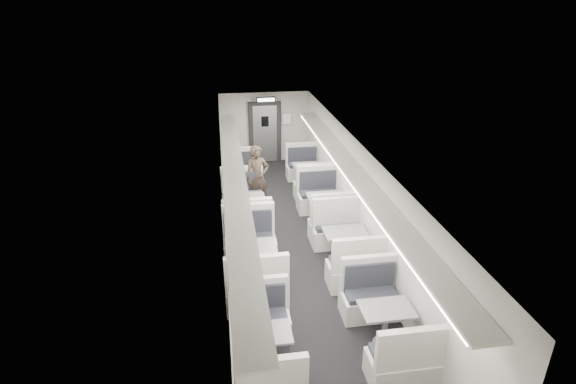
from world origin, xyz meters
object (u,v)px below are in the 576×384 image
object	(u,v)px
booth_left_b	(245,211)
booth_right_d	(385,326)
passenger	(257,178)
booth_right_b	(325,210)
vestibule_door	(265,133)
exit_sign	(266,100)
booth_left_d	(265,350)
booth_right_a	(307,176)
booth_left_c	(253,263)
booth_right_c	(345,247)
booth_left_a	(241,182)

from	to	relation	value
booth_left_b	booth_right_d	size ratio (longest dim) A/B	1.08
passenger	booth_right_b	bearing A→B (deg)	-50.11
booth_right_d	vestibule_door	world-z (taller)	vestibule_door
exit_sign	booth_left_d	bearing A→B (deg)	-96.36
booth_right_a	vestibule_door	distance (m)	2.77
passenger	exit_sign	distance (m)	3.51
booth_left_c	booth_right_a	size ratio (longest dim) A/B	1.11
booth_right_c	vestibule_door	distance (m)	6.83
booth_left_a	booth_right_d	world-z (taller)	booth_right_d
booth_right_a	booth_right_d	xyz separation A→B (m)	(0.00, -6.74, 0.00)
booth_left_c	booth_right_c	world-z (taller)	booth_left_c
booth_right_c	passenger	xyz separation A→B (m)	(-1.59, 3.07, 0.48)
booth_right_a	passenger	size ratio (longest dim) A/B	1.18
booth_right_c	passenger	bearing A→B (deg)	117.44
booth_left_a	booth_left_b	bearing A→B (deg)	-90.00
booth_left_c	passenger	size ratio (longest dim) A/B	1.31
booth_left_a	passenger	size ratio (longest dim) A/B	1.18
booth_right_c	booth_right_d	world-z (taller)	booth_right_c
booth_left_a	booth_right_d	distance (m)	6.87
booth_right_a	exit_sign	xyz separation A→B (m)	(-1.00, 2.01, 1.91)
booth_right_b	booth_right_c	xyz separation A→B (m)	(0.00, -1.83, -0.00)
booth_left_c	booth_left_b	bearing A→B (deg)	90.00
passenger	vestibule_door	xyz separation A→B (m)	(0.59, 3.66, 0.16)
booth_left_a	vestibule_door	bearing A→B (deg)	69.42
booth_right_d	exit_sign	size ratio (longest dim) A/B	3.38
booth_left_a	booth_right_c	size ratio (longest dim) A/B	0.93
booth_left_a	exit_sign	size ratio (longest dim) A/B	3.36
booth_left_d	booth_right_c	bearing A→B (deg)	53.78
booth_left_a	booth_left_c	distance (m)	4.42
booth_right_b	booth_right_c	distance (m)	1.83
booth_left_d	vestibule_door	size ratio (longest dim) A/B	0.94
booth_left_b	booth_right_b	xyz separation A→B (m)	(2.00, -0.22, -0.00)
vestibule_door	booth_left_c	bearing A→B (deg)	-98.03
booth_left_b	booth_left_c	bearing A→B (deg)	-90.00
vestibule_door	exit_sign	distance (m)	1.33
booth_right_a	booth_right_d	bearing A→B (deg)	-90.00
booth_right_a	passenger	bearing A→B (deg)	-143.91
booth_left_c	vestibule_door	xyz separation A→B (m)	(1.00, 7.09, 0.63)
booth_left_a	exit_sign	world-z (taller)	exit_sign
booth_right_c	booth_right_d	distance (m)	2.51
passenger	booth_right_a	bearing A→B (deg)	23.93
booth_left_b	booth_right_a	bearing A→B (deg)	47.56
booth_right_a	booth_right_d	world-z (taller)	booth_right_d
booth_right_c	passenger	size ratio (longest dim) A/B	1.27
booth_right_b	vestibule_door	distance (m)	5.04
booth_left_d	passenger	world-z (taller)	passenger
booth_right_d	passenger	bearing A→B (deg)	105.95
booth_left_a	booth_left_c	size ratio (longest dim) A/B	0.90
vestibule_door	booth_right_a	bearing A→B (deg)	-68.15
booth_left_d	booth_right_c	size ratio (longest dim) A/B	0.88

